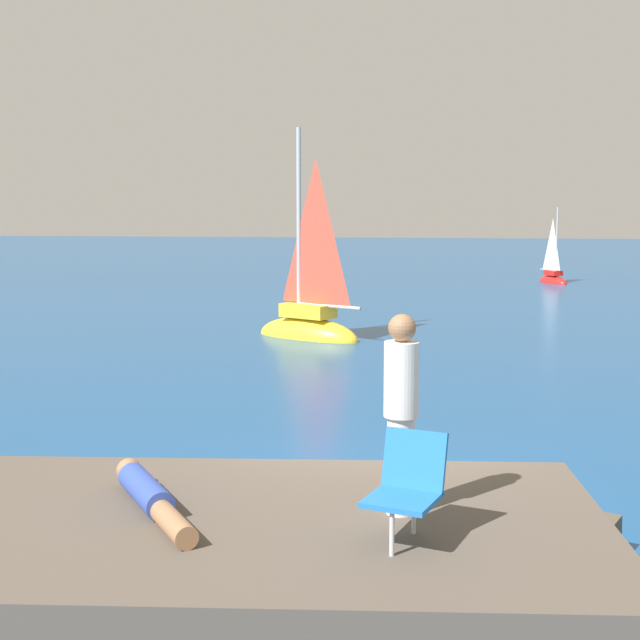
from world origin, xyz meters
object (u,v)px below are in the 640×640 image
Objects in this scene: sailboat_near at (309,325)px; sailboat_far at (553,278)px; beach_chair at (408,483)px; person_sunbather at (150,496)px; person_standing at (401,408)px.

sailboat_far is at bearing -86.44° from sailboat_near.
beach_chair is at bearing -35.57° from sailboat_far.
person_standing reaches higher than person_sunbather.
sailboat_near is at bearing 105.25° from person_standing.
person_sunbather is (-7.60, -33.06, 0.92)m from sailboat_far.
sailboat_far is at bearing 85.16° from person_standing.
sailboat_near is 3.66× the size of person_standing.
person_standing is at bearing 130.34° from sailboat_near.
sailboat_near is at bearing 149.69° from person_sunbather.
sailboat_near is 19.15m from sailboat_far.
beach_chair is (2.10, -0.40, 0.33)m from person_sunbather.
person_standing is 0.71m from beach_chair.
sailboat_far reaches higher than beach_chair.
sailboat_near reaches higher than beach_chair.
sailboat_far reaches higher than person_sunbather.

